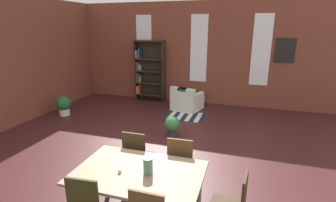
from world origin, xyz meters
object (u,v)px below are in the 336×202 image
at_px(vase_on_table, 148,166).
at_px(bookshelf_tall, 148,70).
at_px(dining_chair_far_right, 181,162).
at_px(dining_chair_far_left, 137,155).
at_px(potted_plant_corner, 64,105).
at_px(armchair_white, 187,101).
at_px(dining_table, 139,177).
at_px(potted_plant_by_shelf, 172,125).

bearing_deg(vase_on_table, bookshelf_tall, 111.62).
bearing_deg(dining_chair_far_right, bookshelf_tall, 116.96).
height_order(dining_chair_far_left, potted_plant_corner, dining_chair_far_left).
bearing_deg(dining_chair_far_left, armchair_white, 91.95).
height_order(vase_on_table, potted_plant_corner, vase_on_table).
bearing_deg(bookshelf_tall, armchair_white, -24.45).
bearing_deg(armchair_white, vase_on_table, -82.46).
bearing_deg(armchair_white, dining_table, -84.01).
distance_m(dining_table, armchair_white, 4.86).
bearing_deg(dining_chair_far_left, bookshelf_tall, 109.50).
relative_size(bookshelf_tall, potted_plant_by_shelf, 4.21).
height_order(bookshelf_tall, armchair_white, bookshelf_tall).
bearing_deg(dining_chair_far_left, vase_on_table, -56.42).
relative_size(dining_chair_far_left, armchair_white, 0.97).
distance_m(vase_on_table, bookshelf_tall, 5.94).
bearing_deg(dining_table, dining_chair_far_right, 63.76).
distance_m(vase_on_table, potted_plant_by_shelf, 2.82).
height_order(dining_table, armchair_white, armchair_white).
bearing_deg(dining_chair_far_left, dining_table, -63.97).
relative_size(dining_table, potted_plant_by_shelf, 3.31).
distance_m(dining_table, potted_plant_by_shelf, 2.77).
xyz_separation_m(potted_plant_by_shelf, potted_plant_corner, (-3.47, 0.51, 0.03)).
relative_size(dining_table, vase_on_table, 7.82).
bearing_deg(vase_on_table, dining_chair_far_right, 72.39).
bearing_deg(bookshelf_tall, potted_plant_by_shelf, -58.72).
xyz_separation_m(dining_table, dining_chair_far_right, (0.37, 0.75, -0.14)).
xyz_separation_m(vase_on_table, armchair_white, (-0.64, 4.81, -0.56)).
bearing_deg(vase_on_table, dining_chair_far_left, 123.58).
xyz_separation_m(dining_table, potted_plant_corner, (-3.82, 3.23, -0.34)).
height_order(dining_chair_far_right, bookshelf_tall, bookshelf_tall).
height_order(vase_on_table, dining_chair_far_right, dining_chair_far_right).
height_order(bookshelf_tall, potted_plant_by_shelf, bookshelf_tall).
bearing_deg(armchair_white, dining_chair_far_right, -77.84).
distance_m(dining_chair_far_right, dining_chair_far_left, 0.74).
distance_m(dining_table, dining_chair_far_left, 0.85).
xyz_separation_m(dining_table, vase_on_table, (0.13, -0.00, 0.19)).
height_order(armchair_white, potted_plant_corner, armchair_white).
bearing_deg(dining_table, vase_on_table, -0.00).
height_order(dining_table, dining_chair_far_left, dining_chair_far_left).
distance_m(vase_on_table, dining_chair_far_right, 0.85).
relative_size(dining_chair_far_right, potted_plant_corner, 1.66).
height_order(dining_chair_far_left, bookshelf_tall, bookshelf_tall).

